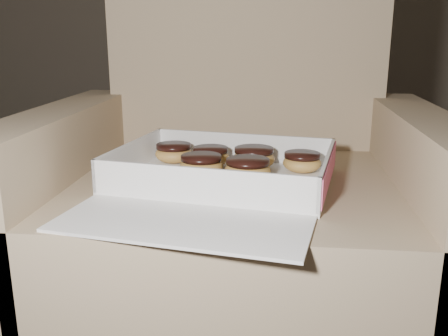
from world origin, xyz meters
name	(u,v)px	position (x,y,z in m)	size (l,w,h in m)	color
armchair	(237,221)	(0.29, 0.47, 0.27)	(0.82, 0.69, 0.86)	#9A8162
bakery_box	(219,182)	(0.27, 0.34, 0.40)	(0.46, 0.51, 0.07)	white
donut_a	(254,157)	(0.33, 0.46, 0.41)	(0.08, 0.08, 0.04)	gold
donut_b	(174,152)	(0.16, 0.49, 0.41)	(0.08, 0.08, 0.04)	gold
donut_c	(211,156)	(0.24, 0.47, 0.41)	(0.08, 0.08, 0.04)	gold
donut_d	(201,165)	(0.23, 0.38, 0.41)	(0.08, 0.08, 0.04)	gold
donut_e	(248,169)	(0.32, 0.36, 0.41)	(0.09, 0.09, 0.04)	gold
donut_f	(302,162)	(0.42, 0.44, 0.41)	(0.08, 0.08, 0.04)	gold
crumb_a	(163,187)	(0.17, 0.30, 0.39)	(0.01, 0.01, 0.00)	black
crumb_b	(191,183)	(0.22, 0.34, 0.39)	(0.01, 0.01, 0.00)	black
crumb_c	(156,180)	(0.15, 0.35, 0.39)	(0.01, 0.01, 0.00)	black
crumb_d	(129,178)	(0.10, 0.35, 0.39)	(0.01, 0.01, 0.00)	black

